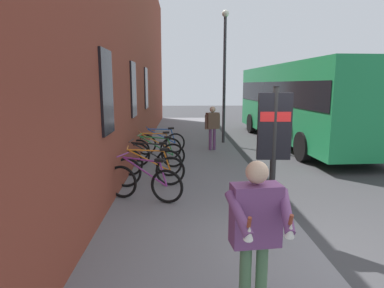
{
  "coord_description": "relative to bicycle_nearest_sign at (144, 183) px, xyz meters",
  "views": [
    {
      "loc": [
        -4.4,
        2.05,
        2.55
      ],
      "look_at": [
        2.55,
        1.84,
        1.29
      ],
      "focal_mm": 30.9,
      "sensor_mm": 36.0,
      "label": 1
    }
  ],
  "objects": [
    {
      "name": "bicycle_far_end",
      "position": [
        1.0,
        -0.0,
        -0.0
      ],
      "size": [
        0.48,
        1.77,
        0.97
      ],
      "color": "black",
      "rests_on": "sidewalk_pavement"
    },
    {
      "name": "bicycle_nearest_sign",
      "position": [
        0.0,
        0.0,
        0.0
      ],
      "size": [
        0.72,
        1.69,
        0.97
      ],
      "color": "black",
      "rests_on": "sidewalk_pavement"
    },
    {
      "name": "bicycle_under_window",
      "position": [
        4.78,
        -0.06,
        -0.0
      ],
      "size": [
        0.64,
        1.72,
        0.97
      ],
      "color": "black",
      "rests_on": "sidewalk_pavement"
    },
    {
      "name": "pedestrian_by_facade",
      "position": [
        5.48,
        -1.94,
        0.6
      ],
      "size": [
        0.39,
        0.58,
        1.63
      ],
      "color": "#723F72",
      "rests_on": "sidewalk_pavement"
    },
    {
      "name": "tourist_with_hotdogs",
      "position": [
        -3.66,
        -1.54,
        0.66
      ],
      "size": [
        0.62,
        0.65,
        1.7
      ],
      "color": "#4C724C",
      "rests_on": "sidewalk_pavement"
    },
    {
      "name": "transit_info_sign",
      "position": [
        -1.41,
        -2.32,
        1.21
      ],
      "size": [
        0.11,
        0.55,
        2.4
      ],
      "color": "black",
      "rests_on": "sidewalk_pavement"
    },
    {
      "name": "sidewalk_pavement",
      "position": [
        5.67,
        -1.1,
        -0.45
      ],
      "size": [
        24.0,
        3.5,
        0.12
      ],
      "primitive_type": "cube",
      "color": "slate",
      "rests_on": "ground"
    },
    {
      "name": "bicycle_end_of_row",
      "position": [
        3.75,
        0.07,
        -0.0
      ],
      "size": [
        0.63,
        1.72,
        0.97
      ],
      "color": "black",
      "rests_on": "sidewalk_pavement"
    },
    {
      "name": "bicycle_by_door",
      "position": [
        1.91,
        0.07,
        0.0
      ],
      "size": [
        0.48,
        1.77,
        0.97
      ],
      "color": "black",
      "rests_on": "sidewalk_pavement"
    },
    {
      "name": "ground",
      "position": [
        3.67,
        -3.85,
        -0.51
      ],
      "size": [
        60.0,
        60.0,
        0.0
      ],
      "primitive_type": "plane",
      "color": "#38383A"
    },
    {
      "name": "station_facade",
      "position": [
        6.66,
        0.94,
        3.37
      ],
      "size": [
        22.0,
        0.65,
        7.77
      ],
      "color": "brown",
      "rests_on": "ground"
    },
    {
      "name": "street_lamp",
      "position": [
        7.07,
        -2.55,
        2.77
      ],
      "size": [
        0.28,
        0.28,
        5.35
      ],
      "color": "#333338",
      "rests_on": "sidewalk_pavement"
    },
    {
      "name": "bicycle_mid_rack",
      "position": [
        2.92,
        -0.02,
        0.0
      ],
      "size": [
        0.48,
        1.76,
        0.97
      ],
      "color": "black",
      "rests_on": "sidewalk_pavement"
    },
    {
      "name": "city_bus",
      "position": [
        7.4,
        -5.85,
        1.41
      ],
      "size": [
        10.61,
        3.04,
        3.35
      ],
      "color": "#1E8C4C",
      "rests_on": "ground"
    }
  ]
}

